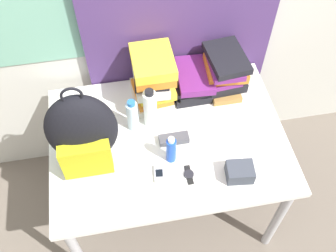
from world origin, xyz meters
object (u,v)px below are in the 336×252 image
object	(u,v)px
sunglasses_case	(174,139)
book_stack_center	(193,82)
cell_phone	(159,174)
wristwatch	(189,175)
book_stack_right	(225,71)
sports_bottle	(150,108)
backpack	(82,133)
sunscreen_bottle	(171,150)
water_bottle	(133,116)
book_stack_left	(152,79)
camera_pouch	(240,172)

from	to	relation	value
sunglasses_case	book_stack_center	bearing A→B (deg)	62.42
cell_phone	wristwatch	xyz separation A→B (m)	(0.14, -0.03, -0.00)
book_stack_right	sunglasses_case	distance (m)	0.47
sports_bottle	backpack	bearing A→B (deg)	-154.45
sunscreen_bottle	book_stack_center	bearing A→B (deg)	64.56
backpack	sunglasses_case	distance (m)	0.47
backpack	water_bottle	distance (m)	0.30
book_stack_right	sunscreen_bottle	xyz separation A→B (m)	(-0.37, -0.41, -0.05)
water_bottle	sunglasses_case	distance (m)	0.24
book_stack_left	sunglasses_case	xyz separation A→B (m)	(0.06, -0.30, -0.13)
water_bottle	sports_bottle	bearing A→B (deg)	7.37
book_stack_center	camera_pouch	size ratio (longest dim) A/B	2.04
book_stack_left	backpack	bearing A→B (deg)	-138.40
book_stack_center	sports_bottle	distance (m)	0.31
cell_phone	water_bottle	bearing A→B (deg)	105.22
backpack	sunscreen_bottle	bearing A→B (deg)	-11.42
book_stack_left	cell_phone	size ratio (longest dim) A/B	3.20
sports_bottle	wristwatch	xyz separation A→B (m)	(0.13, -0.34, -0.11)
book_stack_left	sunglasses_case	size ratio (longest dim) A/B	1.97
water_bottle	wristwatch	xyz separation A→B (m)	(0.22, -0.33, -0.09)
wristwatch	cell_phone	bearing A→B (deg)	169.00
water_bottle	sunscreen_bottle	size ratio (longest dim) A/B	1.17
sports_bottle	cell_phone	world-z (taller)	sports_bottle
book_stack_center	cell_phone	bearing A→B (deg)	-118.72
backpack	book_stack_left	bearing A→B (deg)	41.60
water_bottle	wristwatch	bearing A→B (deg)	-56.11
water_bottle	sports_bottle	xyz separation A→B (m)	(0.09, 0.01, 0.02)
book_stack_right	camera_pouch	bearing A→B (deg)	-96.91
backpack	water_bottle	world-z (taller)	backpack
backpack	wristwatch	size ratio (longest dim) A/B	4.80
cell_phone	book_stack_center	bearing A→B (deg)	61.28
book_stack_center	sports_bottle	world-z (taller)	sports_bottle
wristwatch	backpack	bearing A→B (deg)	158.17
water_bottle	cell_phone	world-z (taller)	water_bottle
book_stack_center	book_stack_left	bearing A→B (deg)	-178.87
sunscreen_bottle	camera_pouch	bearing A→B (deg)	-26.88
sunscreen_bottle	sunglasses_case	bearing A→B (deg)	71.58
cell_phone	sunscreen_bottle	bearing A→B (deg)	47.08
sunglasses_case	wristwatch	bearing A→B (deg)	-80.83
water_bottle	cell_phone	size ratio (longest dim) A/B	2.20
cell_phone	camera_pouch	size ratio (longest dim) A/B	0.68
sunscreen_bottle	wristwatch	size ratio (longest dim) A/B	1.68
book_stack_left	sports_bottle	distance (m)	0.18
cell_phone	sunglasses_case	world-z (taller)	sunglasses_case
book_stack_left	book_stack_right	world-z (taller)	book_stack_left
backpack	cell_phone	size ratio (longest dim) A/B	5.41
backpack	sunscreen_bottle	world-z (taller)	backpack
book_stack_left	book_stack_center	distance (m)	0.23
sunscreen_bottle	sunglasses_case	size ratio (longest dim) A/B	1.16
sunscreen_bottle	sunglasses_case	world-z (taller)	sunscreen_bottle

